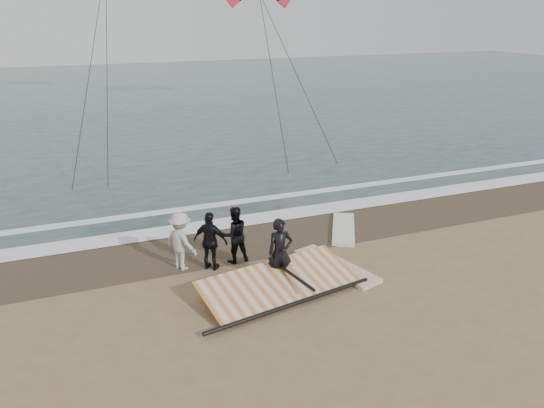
{
  "coord_description": "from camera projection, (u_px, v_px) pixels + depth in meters",
  "views": [
    {
      "loc": [
        -5.75,
        -8.93,
        6.34
      ],
      "look_at": [
        -1.0,
        3.0,
        1.6
      ],
      "focal_mm": 35.0,
      "sensor_mm": 36.0,
      "label": 1
    }
  ],
  "objects": [
    {
      "name": "board_cream",
      "position": [
        343.0,
        229.0,
        16.11
      ],
      "size": [
        1.75,
        2.43,
        0.1
      ],
      "primitive_type": "cube",
      "rotation": [
        0.0,
        0.0,
        -0.51
      ],
      "color": "silver",
      "rests_on": "ground"
    },
    {
      "name": "man_main",
      "position": [
        280.0,
        252.0,
        12.78
      ],
      "size": [
        0.65,
        0.46,
        1.67
      ],
      "primitive_type": "imported",
      "rotation": [
        0.0,
        0.0,
        -0.11
      ],
      "color": "black",
      "rests_on": "ground"
    },
    {
      "name": "trio_cluster",
      "position": [
        206.0,
        239.0,
        13.62
      ],
      "size": [
        2.29,
        1.31,
        1.56
      ],
      "color": "black",
      "rests_on": "ground"
    },
    {
      "name": "board_white",
      "position": [
        336.0,
        266.0,
        13.78
      ],
      "size": [
        1.39,
        2.68,
        0.1
      ],
      "primitive_type": "cube",
      "rotation": [
        0.0,
        0.0,
        0.27
      ],
      "color": "white",
      "rests_on": "ground"
    },
    {
      "name": "wet_sand",
      "position": [
        284.0,
        233.0,
        15.89
      ],
      "size": [
        120.0,
        2.8,
        0.01
      ],
      "primitive_type": "cube",
      "color": "#4C3D2B",
      "rests_on": "ground"
    },
    {
      "name": "foam_far",
      "position": [
        250.0,
        200.0,
        18.58
      ],
      "size": [
        120.0,
        0.45,
        0.01
      ],
      "primitive_type": "cube",
      "color": "white",
      "rests_on": "sea"
    },
    {
      "name": "sea",
      "position": [
        140.0,
        96.0,
        40.73
      ],
      "size": [
        120.0,
        54.0,
        0.02
      ],
      "primitive_type": "cube",
      "color": "#233838",
      "rests_on": "ground"
    },
    {
      "name": "ground",
      "position": [
        362.0,
        307.0,
        11.97
      ],
      "size": [
        120.0,
        120.0,
        0.0
      ],
      "primitive_type": "plane",
      "color": "#8C704C",
      "rests_on": "ground"
    },
    {
      "name": "sail_rig",
      "position": [
        274.0,
        283.0,
        12.63
      ],
      "size": [
        4.33,
        2.36,
        0.5
      ],
      "color": "black",
      "rests_on": "ground"
    },
    {
      "name": "foam_near",
      "position": [
        267.0,
        217.0,
        17.1
      ],
      "size": [
        120.0,
        0.9,
        0.01
      ],
      "primitive_type": "cube",
      "color": "white",
      "rests_on": "sea"
    }
  ]
}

